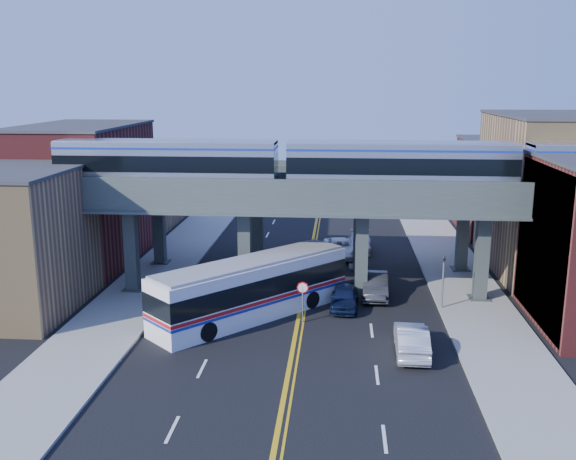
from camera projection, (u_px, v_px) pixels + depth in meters
name	position (u px, v px, depth m)	size (l,w,h in m)	color
ground	(294.00, 341.00, 36.73)	(120.00, 120.00, 0.00)	black
sidewalk_west	(149.00, 282.00, 47.34)	(5.00, 70.00, 0.16)	gray
sidewalk_east	(466.00, 290.00, 45.50)	(5.00, 70.00, 0.16)	gray
building_west_a	(11.00, 242.00, 41.08)	(8.00, 10.00, 9.00)	#A08253
building_west_b	(84.00, 195.00, 52.51)	(8.00, 14.00, 11.00)	maroon
building_west_c	(134.00, 188.00, 65.47)	(8.00, 10.00, 8.00)	#A08253
building_east_b	(548.00, 195.00, 49.44)	(8.00, 14.00, 12.00)	#A08253
building_east_c	(505.00, 187.00, 62.40)	(8.00, 10.00, 9.00)	maroon
mural_panel	(541.00, 249.00, 38.38)	(0.10, 9.50, 9.50)	teal
elevated_viaduct_near	(303.00, 205.00, 43.04)	(52.00, 3.60, 7.40)	#3F4946
elevated_viaduct_far	(308.00, 188.00, 49.84)	(52.00, 3.60, 7.40)	#3F4946
transit_train	(400.00, 165.00, 41.92)	(45.85, 2.87, 3.35)	black
stop_sign	(303.00, 295.00, 39.22)	(0.76, 0.09, 2.63)	slate
traffic_signal	(443.00, 276.00, 41.30)	(0.15, 0.18, 4.10)	slate
transit_bus	(252.00, 289.00, 40.23)	(11.69, 12.11, 3.55)	white
car_lane_a	(344.00, 297.00, 42.01)	(1.77, 4.40, 1.50)	#0E1734
car_lane_b	(375.00, 285.00, 44.26)	(1.70, 4.86, 1.60)	#2A2A2C
car_lane_c	(340.00, 248.00, 54.48)	(2.42, 5.26, 1.46)	white
car_lane_d	(359.00, 243.00, 56.31)	(2.08, 5.11, 1.48)	silver
car_parked_curb	(412.00, 339.00, 34.91)	(1.70, 4.88, 1.61)	#B3B3B8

